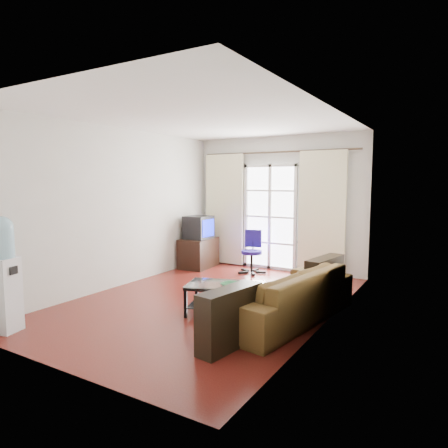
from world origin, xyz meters
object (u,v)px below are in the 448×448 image
Objects in this scene: crt_tv at (198,227)px; task_chair at (252,260)px; tv_stand at (199,253)px; sofa at (285,295)px; coffee_table at (225,295)px; water_cooler at (3,272)px.

task_chair is at bearing 6.28° from crt_tv.
sofa is at bearing -40.73° from tv_stand.
tv_stand reaches higher than coffee_table.
crt_tv is at bearing -117.18° from sofa.
tv_stand is at bearing 131.42° from coffee_table.
tv_stand is at bearing 167.74° from task_chair.
sofa is at bearing -36.23° from crt_tv.
task_chair is (-1.60, 2.18, -0.08)m from sofa.
tv_stand is (-2.02, 2.29, 0.04)m from coffee_table.
water_cooler is (0.08, -4.19, 0.42)m from tv_stand.
task_chair is 0.60× the size of water_cooler.
water_cooler reaches higher than coffee_table.
task_chair reaches higher than tv_stand.
crt_tv reaches higher than sofa.
task_chair is at bearing 108.82° from coffee_table.
sofa is 2.70m from task_chair.
task_chair is at bearing -134.79° from sofa.
water_cooler is at bearing -93.12° from tv_stand.
coffee_table is 3.09m from crt_tv.
water_cooler is at bearing -122.06° from task_chair.
water_cooler is (-1.93, -1.90, 0.46)m from coffee_table.
sofa reaches higher than tv_stand.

